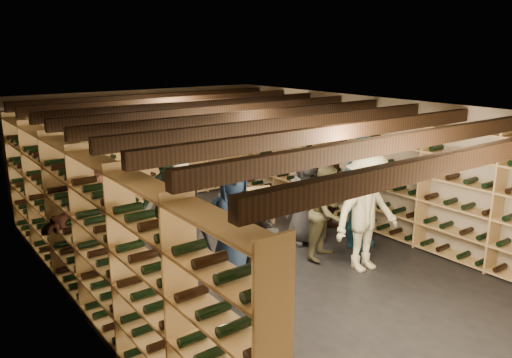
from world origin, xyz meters
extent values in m
plane|color=black|center=(0.00, 0.00, 0.00)|extent=(8.00, 8.00, 0.00)
cube|color=tan|center=(0.00, 4.00, 1.20)|extent=(5.50, 0.02, 2.40)
cube|color=tan|center=(0.00, -4.00, 1.20)|extent=(5.50, 0.02, 2.40)
cube|color=tan|center=(-2.75, 0.00, 1.20)|extent=(0.02, 8.00, 2.40)
cube|color=tan|center=(2.75, 0.00, 1.20)|extent=(0.02, 8.00, 2.40)
cube|color=beige|center=(0.00, 0.00, 2.40)|extent=(5.50, 8.00, 0.01)
cube|color=black|center=(0.00, -3.50, 2.26)|extent=(5.40, 0.12, 0.18)
cube|color=black|center=(0.00, -2.62, 2.26)|extent=(5.40, 0.12, 0.18)
cube|color=black|center=(0.00, -1.75, 2.26)|extent=(5.40, 0.12, 0.18)
cube|color=black|center=(0.00, -0.88, 2.26)|extent=(5.40, 0.12, 0.18)
cube|color=black|center=(0.00, 0.00, 2.26)|extent=(5.40, 0.12, 0.18)
cube|color=black|center=(0.00, 0.88, 2.26)|extent=(5.40, 0.12, 0.18)
cube|color=black|center=(0.00, 1.75, 2.26)|extent=(5.40, 0.12, 0.18)
cube|color=black|center=(0.00, 2.62, 2.26)|extent=(5.40, 0.12, 0.18)
cube|color=black|center=(0.00, 3.50, 2.26)|extent=(5.40, 0.12, 0.18)
cube|color=tan|center=(-2.57, 0.00, 1.07)|extent=(0.32, 7.50, 2.15)
cube|color=tan|center=(2.57, 0.00, 1.07)|extent=(0.32, 7.50, 2.15)
cube|color=tan|center=(0.00, 3.83, 1.07)|extent=(4.70, 0.30, 2.15)
cube|color=tan|center=(-1.32, 2.19, 0.09)|extent=(0.52, 0.36, 0.17)
cube|color=tan|center=(-1.32, 2.19, 0.26)|extent=(0.52, 0.36, 0.17)
cube|color=tan|center=(-1.32, 2.19, 0.43)|extent=(0.52, 0.36, 0.17)
cube|color=tan|center=(-1.32, 2.19, 0.59)|extent=(0.52, 0.36, 0.17)
cube|color=tan|center=(1.11, 1.30, 0.09)|extent=(0.58, 0.46, 0.17)
cube|color=tan|center=(1.11, 1.30, 0.26)|extent=(0.58, 0.46, 0.17)
cube|color=tan|center=(1.11, 1.30, 0.43)|extent=(0.58, 0.46, 0.17)
cube|color=tan|center=(1.11, 1.30, 0.59)|extent=(0.58, 0.46, 0.17)
cube|color=tan|center=(0.97, 1.96, 0.09)|extent=(0.56, 0.44, 0.17)
imported|color=black|center=(-1.59, -0.64, 0.91)|extent=(0.90, 0.60, 1.82)
imported|color=black|center=(-1.13, -1.79, 0.79)|extent=(0.63, 0.48, 1.57)
imported|color=brown|center=(0.98, -0.65, 0.76)|extent=(0.88, 0.78, 1.51)
imported|color=beige|center=(1.14, -1.32, 0.90)|extent=(1.22, 0.77, 1.81)
imported|color=#1E5970|center=(1.73, -0.63, 0.96)|extent=(1.17, 0.59, 1.91)
imported|color=brown|center=(-2.18, 0.85, 0.82)|extent=(1.52, 0.49, 1.64)
imported|color=#1C2E4B|center=(-0.65, -0.45, 0.87)|extent=(1.00, 0.85, 1.74)
imported|color=#422319|center=(1.96, 0.12, 0.89)|extent=(1.01, 0.87, 1.78)
imported|color=#B2B0A4|center=(-0.69, 1.30, 0.81)|extent=(1.14, 0.79, 1.61)
imported|color=#254F33|center=(-1.07, 0.76, 0.87)|extent=(1.09, 0.65, 1.75)
imported|color=#36373B|center=(1.13, 0.01, 0.80)|extent=(0.92, 0.77, 1.61)
camera|label=1|loc=(-4.33, -5.95, 3.24)|focal=35.00mm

